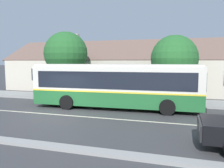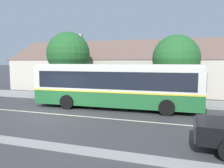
{
  "view_description": "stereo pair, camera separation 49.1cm",
  "coord_description": "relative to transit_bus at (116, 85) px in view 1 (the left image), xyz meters",
  "views": [
    {
      "loc": [
        7.08,
        -11.9,
        3.32
      ],
      "look_at": [
        2.88,
        2.51,
        1.77
      ],
      "focal_mm": 35.0,
      "sensor_mm": 36.0,
      "label": 1
    },
    {
      "loc": [
        7.55,
        -11.76,
        3.32
      ],
      "look_at": [
        2.88,
        2.51,
        1.77
      ],
      "focal_mm": 35.0,
      "sensor_mm": 36.0,
      "label": 2
    }
  ],
  "objects": [
    {
      "name": "sidewalk_far",
      "position": [
        -3.04,
        3.1,
        -1.61
      ],
      "size": [
        60.0,
        3.0,
        0.15
      ],
      "primitive_type": "cube",
      "color": "gray",
      "rests_on": "ground"
    },
    {
      "name": "ground_plane",
      "position": [
        -3.04,
        -2.9,
        -1.68
      ],
      "size": [
        300.0,
        300.0,
        0.0
      ],
      "primitive_type": "plane",
      "color": "#38383A"
    },
    {
      "name": "street_tree_primary",
      "position": [
        3.99,
        3.95,
        1.76
      ],
      "size": [
        3.84,
        3.84,
        5.48
      ],
      "color": "#4C3828",
      "rests_on": "ground"
    },
    {
      "name": "transit_bus",
      "position": [
        0.0,
        0.0,
        0.0
      ],
      "size": [
        11.76,
        3.04,
        3.12
      ],
      "color": "#236633",
      "rests_on": "ground"
    },
    {
      "name": "community_building",
      "position": [
        -1.09,
        11.05,
        0.17
      ],
      "size": [
        28.41,
        10.08,
        6.91
      ],
      "color": "beige",
      "rests_on": "ground"
    },
    {
      "name": "street_tree_secondary",
      "position": [
        -6.17,
        4.26,
        2.29
      ],
      "size": [
        4.16,
        4.16,
        6.16
      ],
      "color": "#4C3828",
      "rests_on": "ground"
    },
    {
      "name": "bench_by_building",
      "position": [
        -7.17,
        2.62,
        -1.1
      ],
      "size": [
        1.85,
        0.51,
        0.94
      ],
      "color": "#4C4C4C",
      "rests_on": "sidewalk_far"
    },
    {
      "name": "lane_divider_stripe",
      "position": [
        -3.04,
        -2.9,
        -1.68
      ],
      "size": [
        60.0,
        0.16,
        0.01
      ],
      "primitive_type": "cube",
      "color": "beige",
      "rests_on": "ground"
    }
  ]
}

